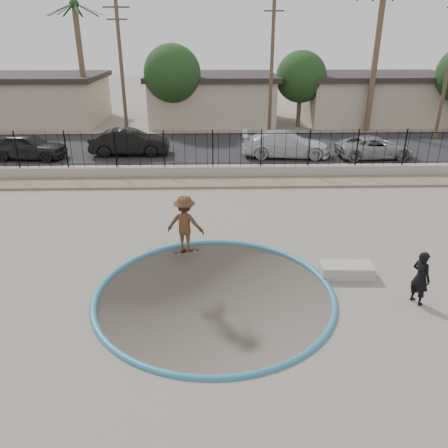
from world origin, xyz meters
The scene contains 25 objects.
ground centered at (0.00, 12.00, -1.10)m, with size 120.00×120.00×2.20m, color slate.
bowl_pit centered at (0.00, -1.00, 0.00)m, with size 6.84×6.84×1.80m, color #4D433B, non-canonical shape.
coping_ring centered at (0.00, -1.00, 0.00)m, with size 7.04×7.04×0.20m, color teal.
rock_strip centered at (0.00, 9.20, 0.06)m, with size 42.00×1.60×0.11m, color #857157.
retaining_wall centered at (0.00, 10.30, 0.30)m, with size 42.00×0.45×0.60m, color gray.
fence centered at (0.00, 10.30, 1.50)m, with size 40.00×0.04×1.80m.
street centered at (0.00, 17.00, 0.02)m, with size 90.00×8.00×0.04m, color black.
house_west centered at (-15.00, 26.50, 1.97)m, with size 11.60×8.60×3.90m.
house_center centered at (0.00, 26.50, 1.97)m, with size 10.60×8.60×3.90m.
house_east centered at (14.00, 26.50, 1.97)m, with size 12.60×8.60×3.90m.
palm_mid centered at (-10.00, 24.00, 6.69)m, with size 2.30×2.30×9.30m.
palm_right centered at (12.00, 22.00, 7.33)m, with size 2.30×2.30×10.30m.
utility_pole_left centered at (-6.00, 19.00, 4.70)m, with size 1.70×0.24×9.00m.
utility_pole_mid centered at (4.00, 19.00, 4.96)m, with size 1.70×0.24×9.50m.
utility_pole_right centered at (16.00, 19.00, 4.70)m, with size 1.70×0.24×9.00m.
street_tree_left centered at (-3.00, 23.00, 4.19)m, with size 4.32×4.32×6.36m.
street_tree_mid centered at (7.00, 24.00, 3.84)m, with size 3.96×3.96×5.83m.
skater centered at (-0.96, 1.66, 0.99)m, with size 1.28×0.74×1.98m, color brown.
skateboard centered at (-0.96, 1.66, 0.06)m, with size 0.88×0.48×0.07m.
videographer centered at (5.68, -1.57, 0.79)m, with size 0.58×0.38×1.59m, color black.
concrete_ledge centered at (4.12, -0.07, 0.20)m, with size 1.60×0.70×0.40m, color #A9A196.
car_a centered at (-11.06, 14.18, 0.80)m, with size 1.80×4.46×1.52m, color black.
car_b centered at (-5.12, 15.00, 0.83)m, with size 1.67×4.80×1.58m, color black.
car_c centered at (4.46, 14.31, 0.81)m, with size 2.16×5.31×1.54m, color silver.
car_d centered at (9.77, 13.87, 0.68)m, with size 2.13×4.62×1.28m, color #919499.
Camera 1 is at (-0.01, -11.83, 6.96)m, focal length 35.00 mm.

